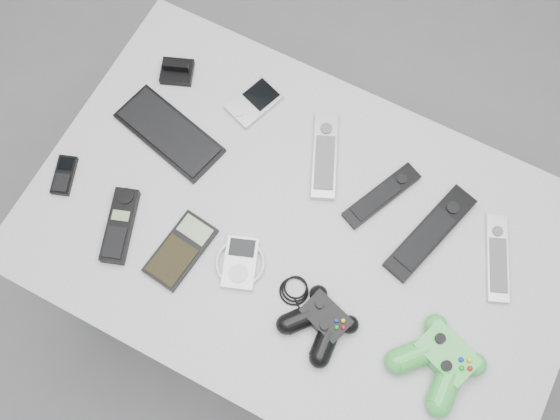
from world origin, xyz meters
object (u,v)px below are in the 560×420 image
at_px(remote_black_b, 430,233).
at_px(controller_black, 321,322).
at_px(cordless_handset, 120,225).
at_px(mobile_phone, 64,175).
at_px(controller_green, 440,360).
at_px(remote_silver_a, 325,155).
at_px(mp3_player, 240,263).
at_px(desk, 301,242).
at_px(remote_black_a, 382,195).
at_px(calculator, 181,250).
at_px(pda_keyboard, 169,133).
at_px(pda, 254,102).
at_px(remote_silver_b, 497,258).

relative_size(remote_black_b, controller_black, 1.07).
bearing_deg(cordless_handset, remote_black_b, 6.55).
xyz_separation_m(mobile_phone, controller_green, (0.88, 0.01, 0.02)).
xyz_separation_m(remote_silver_a, mp3_player, (-0.05, -0.30, -0.00)).
relative_size(remote_black_b, mp3_player, 2.19).
distance_m(desk, remote_silver_a, 0.20).
height_order(mp3_player, controller_black, controller_black).
height_order(remote_black_a, calculator, remote_black_a).
xyz_separation_m(pda_keyboard, mobile_phone, (-0.15, -0.20, -0.00)).
bearing_deg(cordless_handset, controller_black, -18.20).
height_order(calculator, controller_green, controller_green).
xyz_separation_m(desk, remote_black_b, (0.24, 0.12, 0.08)).
bearing_deg(controller_black, pda, 150.94).
bearing_deg(mp3_player, desk, 34.88).
distance_m(remote_black_b, calculator, 0.53).
bearing_deg(pda, controller_black, -27.48).
height_order(remote_black_b, mp3_player, remote_black_b).
height_order(remote_silver_b, calculator, remote_silver_b).
relative_size(desk, calculator, 7.21).
relative_size(remote_silver_a, mp3_player, 1.85).
bearing_deg(controller_black, remote_silver_b, 65.37).
relative_size(pda_keyboard, cordless_handset, 1.53).
distance_m(remote_black_a, remote_black_b, 0.13).
distance_m(remote_black_b, controller_black, 0.30).
distance_m(pda_keyboard, controller_black, 0.54).
bearing_deg(remote_black_a, controller_green, -23.56).
bearing_deg(remote_silver_a, controller_green, -60.39).
bearing_deg(pda_keyboard, controller_black, -11.07).
bearing_deg(remote_black_a, remote_black_b, 10.70).
xyz_separation_m(remote_silver_b, controller_green, (-0.03, -0.25, 0.02)).
height_order(controller_black, controller_green, controller_green).
bearing_deg(remote_black_b, remote_silver_a, -175.79).
height_order(desk, cordless_handset, cordless_handset).
distance_m(pda, remote_black_b, 0.49).
height_order(pda_keyboard, remote_silver_a, remote_silver_a).
distance_m(mobile_phone, controller_green, 0.88).
bearing_deg(calculator, remote_silver_a, 69.41).
relative_size(remote_silver_b, controller_black, 0.83).
distance_m(desk, cordless_handset, 0.40).
relative_size(remote_silver_a, calculator, 1.28).
distance_m(cordless_handset, controller_black, 0.47).
bearing_deg(remote_silver_a, pda_keyboard, 174.61).
relative_size(calculator, controller_green, 0.94).
bearing_deg(controller_green, controller_black, -150.80).
xyz_separation_m(remote_silver_b, controller_black, (-0.27, -0.29, 0.01)).
height_order(remote_black_b, remote_silver_b, remote_black_b).
bearing_deg(mp3_player, pda_keyboard, 125.66).
height_order(pda, calculator, pda).
height_order(desk, controller_green, controller_green).
bearing_deg(remote_black_a, cordless_handset, -121.41).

